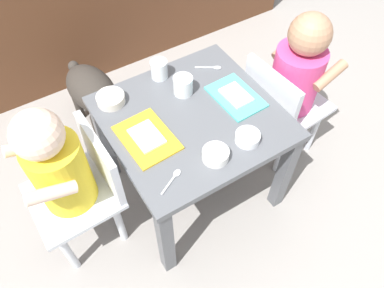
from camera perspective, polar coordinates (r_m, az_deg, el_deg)
The scene contains 14 objects.
ground_plane at distance 1.62m, azimuth 0.00°, elevation -6.37°, with size 7.00×7.00×0.00m, color gray.
dining_table at distance 1.31m, azimuth 0.00°, elevation 2.10°, with size 0.57×0.55×0.45m.
seated_child_left at distance 1.21m, azimuth -19.22°, elevation -3.81°, with size 0.29×0.29×0.69m.
seated_child_right at distance 1.48m, azimuth 15.52°, elevation 10.01°, with size 0.30×0.30×0.68m.
dog at distance 1.73m, azimuth -14.83°, elevation 7.74°, with size 0.23×0.41×0.32m.
food_tray_left at distance 1.19m, azimuth -6.95°, elevation 1.02°, with size 0.16×0.22×0.02m.
food_tray_right at distance 1.32m, azimuth 6.76°, elevation 7.30°, with size 0.14×0.20×0.02m.
water_cup_left at distance 1.37m, azimuth -5.20°, elevation 11.16°, with size 0.06×0.06×0.07m.
water_cup_right at distance 1.31m, azimuth -1.38°, elevation 8.85°, with size 0.07×0.07×0.07m.
cereal_bowl_right_side at distance 1.31m, azimuth -12.39°, elevation 6.82°, with size 0.10×0.10×0.03m.
veggie_bowl_near at distance 1.18m, azimuth 8.54°, elevation 1.03°, with size 0.08×0.08×0.03m.
cereal_bowl_left_side at distance 1.13m, azimuth 3.65°, elevation -1.61°, with size 0.08×0.08×0.03m.
spoon_by_left_tray at distance 1.10m, azimuth -2.99°, elevation -5.39°, with size 0.09×0.06×0.01m.
spoon_by_right_tray at distance 1.42m, azimuth 2.91°, elevation 11.66°, with size 0.09×0.06×0.01m.
Camera 1 is at (-0.44, -0.71, 1.38)m, focal length 34.70 mm.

